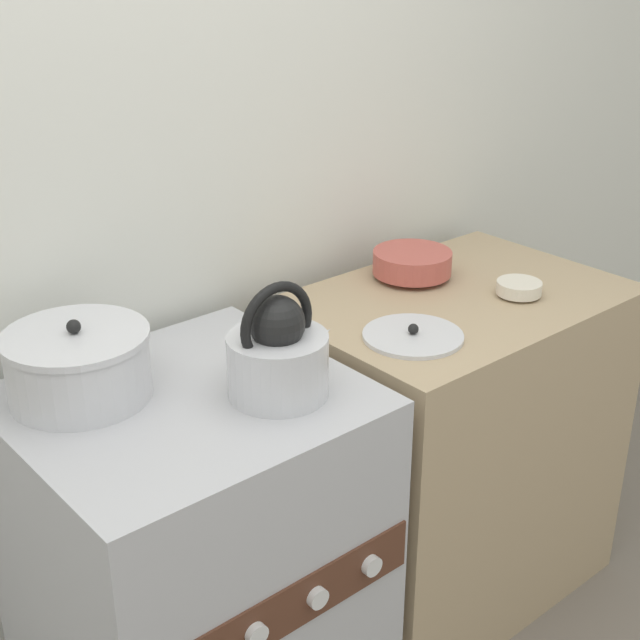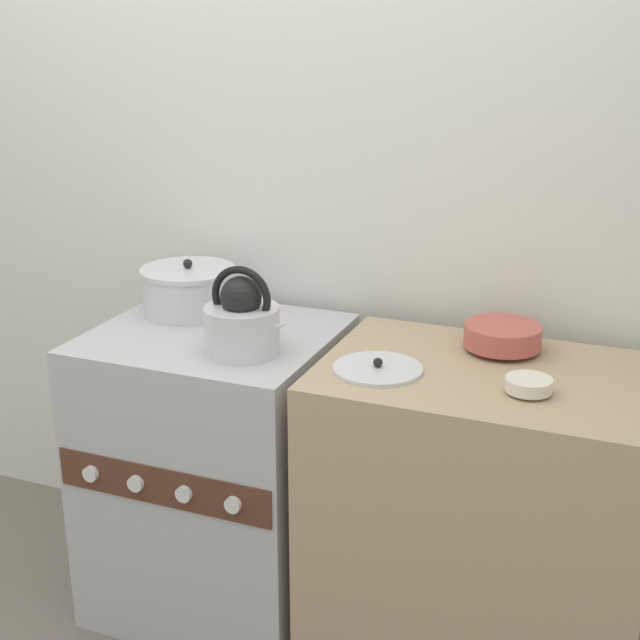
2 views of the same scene
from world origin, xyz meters
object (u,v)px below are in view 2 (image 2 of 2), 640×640
object	(u,v)px
kettle	(243,321)
cooking_pot	(189,290)
stove	(218,470)
small_ceramic_bowl	(529,385)
enamel_bowl	(503,336)
loose_pot_lid	(378,369)

from	to	relation	value
kettle	cooking_pot	bearing A→B (deg)	140.95
stove	small_ceramic_bowl	world-z (taller)	small_ceramic_bowl
kettle	stove	bearing A→B (deg)	144.28
stove	kettle	xyz separation A→B (m)	(0.15, -0.11, 0.53)
enamel_bowl	loose_pot_lid	distance (m)	0.37
cooking_pot	small_ceramic_bowl	distance (m)	1.08
stove	loose_pot_lid	bearing A→B (deg)	-12.02
stove	enamel_bowl	bearing A→B (deg)	10.37
enamel_bowl	loose_pot_lid	world-z (taller)	enamel_bowl
stove	small_ceramic_bowl	size ratio (longest dim) A/B	7.85
kettle	enamel_bowl	world-z (taller)	kettle
enamel_bowl	small_ceramic_bowl	world-z (taller)	enamel_bowl
cooking_pot	loose_pot_lid	bearing A→B (deg)	-20.10
kettle	cooking_pot	xyz separation A→B (m)	(-0.30, 0.25, -0.02)
kettle	small_ceramic_bowl	distance (m)	0.75
stove	cooking_pot	size ratio (longest dim) A/B	3.06
cooking_pot	enamel_bowl	bearing A→B (deg)	0.52
stove	kettle	world-z (taller)	kettle
stove	kettle	bearing A→B (deg)	-35.72
kettle	cooking_pot	world-z (taller)	kettle
enamel_bowl	loose_pot_lid	size ratio (longest dim) A/B	0.90
stove	cooking_pot	world-z (taller)	cooking_pot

